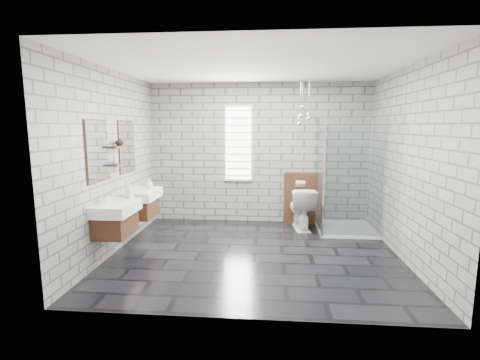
# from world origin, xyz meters

# --- Properties ---
(floor) EXTENTS (4.20, 3.60, 0.02)m
(floor) POSITION_xyz_m (0.00, 0.00, -0.01)
(floor) COLOR black
(floor) RESTS_ON ground
(ceiling) EXTENTS (4.20, 3.60, 0.02)m
(ceiling) POSITION_xyz_m (0.00, 0.00, 2.71)
(ceiling) COLOR white
(ceiling) RESTS_ON wall_back
(wall_back) EXTENTS (4.20, 0.02, 2.70)m
(wall_back) POSITION_xyz_m (0.00, 1.81, 1.35)
(wall_back) COLOR gray
(wall_back) RESTS_ON floor
(wall_front) EXTENTS (4.20, 0.02, 2.70)m
(wall_front) POSITION_xyz_m (0.00, -1.81, 1.35)
(wall_front) COLOR gray
(wall_front) RESTS_ON floor
(wall_left) EXTENTS (0.02, 3.60, 2.70)m
(wall_left) POSITION_xyz_m (-2.11, 0.00, 1.35)
(wall_left) COLOR gray
(wall_left) RESTS_ON floor
(wall_right) EXTENTS (0.02, 3.60, 2.70)m
(wall_right) POSITION_xyz_m (2.11, 0.00, 1.35)
(wall_right) COLOR gray
(wall_right) RESTS_ON floor
(vanity_left) EXTENTS (0.47, 0.70, 1.57)m
(vanity_left) POSITION_xyz_m (-1.91, -0.51, 0.76)
(vanity_left) COLOR #482816
(vanity_left) RESTS_ON wall_left
(vanity_right) EXTENTS (0.47, 0.70, 1.57)m
(vanity_right) POSITION_xyz_m (-1.91, 0.46, 0.76)
(vanity_right) COLOR #482816
(vanity_right) RESTS_ON wall_left
(shelf_lower) EXTENTS (0.14, 0.30, 0.03)m
(shelf_lower) POSITION_xyz_m (-2.03, -0.05, 1.32)
(shelf_lower) COLOR #482816
(shelf_lower) RESTS_ON wall_left
(shelf_upper) EXTENTS (0.14, 0.30, 0.03)m
(shelf_upper) POSITION_xyz_m (-2.03, -0.05, 1.58)
(shelf_upper) COLOR #482816
(shelf_upper) RESTS_ON wall_left
(window) EXTENTS (0.56, 0.05, 1.48)m
(window) POSITION_xyz_m (-0.40, 1.78, 1.55)
(window) COLOR white
(window) RESTS_ON wall_back
(cistern_panel) EXTENTS (0.60, 0.20, 1.00)m
(cistern_panel) POSITION_xyz_m (0.80, 1.70, 0.50)
(cistern_panel) COLOR #482816
(cistern_panel) RESTS_ON floor
(flush_plate) EXTENTS (0.18, 0.01, 0.12)m
(flush_plate) POSITION_xyz_m (0.80, 1.60, 0.80)
(flush_plate) COLOR silver
(flush_plate) RESTS_ON cistern_panel
(shower_enclosure) EXTENTS (1.00, 1.00, 2.03)m
(shower_enclosure) POSITION_xyz_m (1.50, 1.18, 0.50)
(shower_enclosure) COLOR white
(shower_enclosure) RESTS_ON floor
(pendant_cluster) EXTENTS (0.24, 0.27, 0.81)m
(pendant_cluster) POSITION_xyz_m (0.81, 1.38, 2.07)
(pendant_cluster) COLOR silver
(pendant_cluster) RESTS_ON ceiling
(toilet) EXTENTS (0.52, 0.80, 0.78)m
(toilet) POSITION_xyz_m (0.80, 1.35, 0.39)
(toilet) COLOR white
(toilet) RESTS_ON floor
(soap_bottle_a) EXTENTS (0.11, 0.11, 0.21)m
(soap_bottle_a) POSITION_xyz_m (-1.81, -0.20, 0.96)
(soap_bottle_a) COLOR #B2B2B2
(soap_bottle_a) RESTS_ON vanity_left
(soap_bottle_b) EXTENTS (0.12, 0.12, 0.16)m
(soap_bottle_b) POSITION_xyz_m (-1.80, 0.64, 0.93)
(soap_bottle_b) COLOR #B2B2B2
(soap_bottle_b) RESTS_ON vanity_right
(soap_bottle_c) EXTENTS (0.08, 0.08, 0.18)m
(soap_bottle_c) POSITION_xyz_m (-2.02, -0.12, 1.42)
(soap_bottle_c) COLOR #B2B2B2
(soap_bottle_c) RESTS_ON shelf_lower
(vase) EXTENTS (0.15, 0.15, 0.13)m
(vase) POSITION_xyz_m (-2.02, 0.04, 1.66)
(vase) COLOR #B2B2B2
(vase) RESTS_ON shelf_upper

